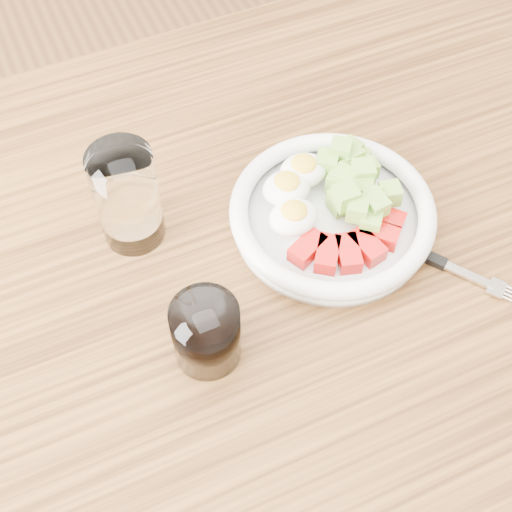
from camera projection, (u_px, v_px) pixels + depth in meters
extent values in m
plane|color=brown|center=(263.00, 481.00, 1.44)|extent=(4.00, 4.00, 0.00)
cube|color=brown|center=(480.00, 144.00, 1.47)|extent=(0.07, 0.07, 0.73)
cube|color=brown|center=(267.00, 284.00, 0.82)|extent=(1.50, 0.90, 0.04)
cylinder|color=white|center=(331.00, 220.00, 0.84)|extent=(0.23, 0.23, 0.01)
torus|color=white|center=(333.00, 211.00, 0.83)|extent=(0.24, 0.24, 0.02)
cube|color=#B80F0B|center=(307.00, 248.00, 0.80)|extent=(0.05, 0.04, 0.02)
cube|color=#B80F0B|center=(327.00, 254.00, 0.80)|extent=(0.05, 0.05, 0.02)
cube|color=#B80F0B|center=(348.00, 253.00, 0.80)|extent=(0.04, 0.05, 0.02)
cube|color=#B80F0B|center=(366.00, 246.00, 0.80)|extent=(0.03, 0.05, 0.02)
cube|color=#B80F0B|center=(379.00, 234.00, 0.81)|extent=(0.05, 0.05, 0.02)
cube|color=#B80F0B|center=(385.00, 219.00, 0.82)|extent=(0.05, 0.05, 0.02)
ellipsoid|color=white|center=(286.00, 188.00, 0.83)|extent=(0.06, 0.05, 0.03)
ellipsoid|color=yellow|center=(287.00, 181.00, 0.82)|extent=(0.03, 0.03, 0.01)
ellipsoid|color=white|center=(303.00, 171.00, 0.85)|extent=(0.06, 0.05, 0.03)
ellipsoid|color=yellow|center=(304.00, 164.00, 0.84)|extent=(0.03, 0.03, 0.01)
ellipsoid|color=white|center=(294.00, 217.00, 0.81)|extent=(0.06, 0.05, 0.03)
ellipsoid|color=yellow|center=(294.00, 211.00, 0.80)|extent=(0.03, 0.03, 0.01)
cube|color=#91BC48|center=(342.00, 157.00, 0.87)|extent=(0.04, 0.04, 0.03)
cube|color=#91BC48|center=(357.00, 160.00, 0.87)|extent=(0.04, 0.04, 0.03)
cube|color=#91BC48|center=(342.00, 199.00, 0.83)|extent=(0.03, 0.03, 0.02)
cube|color=#91BC48|center=(327.00, 163.00, 0.85)|extent=(0.04, 0.04, 0.03)
cube|color=#91BC48|center=(351.00, 150.00, 0.87)|extent=(0.03, 0.03, 0.02)
cube|color=#91BC48|center=(377.00, 206.00, 0.81)|extent=(0.02, 0.02, 0.02)
cube|color=#91BC48|center=(368.00, 168.00, 0.84)|extent=(0.02, 0.02, 0.02)
cube|color=#91BC48|center=(362.00, 190.00, 0.83)|extent=(0.03, 0.03, 0.02)
cube|color=#91BC48|center=(390.00, 194.00, 0.82)|extent=(0.03, 0.03, 0.02)
cube|color=#91BC48|center=(371.00, 197.00, 0.82)|extent=(0.03, 0.03, 0.02)
cube|color=#91BC48|center=(338.00, 181.00, 0.85)|extent=(0.03, 0.03, 0.02)
cube|color=#91BC48|center=(354.00, 178.00, 0.84)|extent=(0.03, 0.03, 0.02)
cube|color=#91BC48|center=(371.00, 223.00, 0.81)|extent=(0.03, 0.03, 0.02)
cube|color=#91BC48|center=(341.00, 201.00, 0.83)|extent=(0.03, 0.03, 0.03)
cube|color=#91BC48|center=(351.00, 164.00, 0.85)|extent=(0.03, 0.03, 0.02)
cube|color=#91BC48|center=(340.00, 150.00, 0.85)|extent=(0.03, 0.03, 0.02)
cube|color=#91BC48|center=(364.00, 196.00, 0.84)|extent=(0.02, 0.02, 0.02)
cube|color=#91BC48|center=(349.00, 157.00, 0.86)|extent=(0.03, 0.03, 0.03)
cube|color=#91BC48|center=(346.00, 197.00, 0.81)|extent=(0.03, 0.03, 0.03)
cube|color=#91BC48|center=(343.00, 179.00, 0.84)|extent=(0.04, 0.04, 0.03)
cube|color=#91BC48|center=(357.00, 210.00, 0.81)|extent=(0.03, 0.03, 0.02)
cube|color=#91BC48|center=(363.00, 173.00, 0.83)|extent=(0.03, 0.03, 0.03)
cube|color=black|center=(407.00, 248.00, 0.82)|extent=(0.07, 0.09, 0.01)
cube|color=silver|center=(469.00, 276.00, 0.80)|extent=(0.04, 0.05, 0.00)
cube|color=silver|center=(497.00, 288.00, 0.79)|extent=(0.03, 0.03, 0.00)
cylinder|color=white|center=(127.00, 197.00, 0.79)|extent=(0.07, 0.07, 0.13)
cylinder|color=white|center=(206.00, 333.00, 0.72)|extent=(0.07, 0.07, 0.08)
cylinder|color=black|center=(206.00, 334.00, 0.72)|extent=(0.06, 0.06, 0.07)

